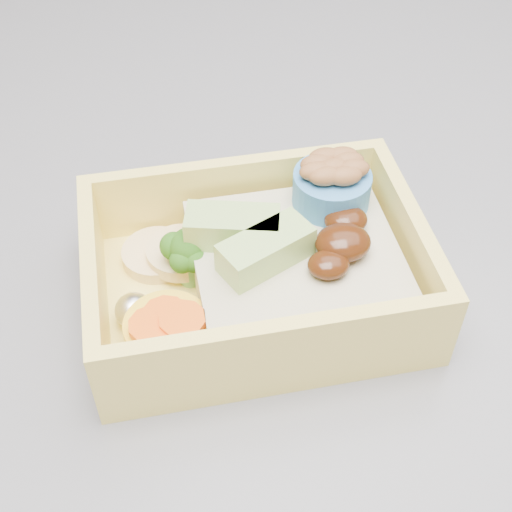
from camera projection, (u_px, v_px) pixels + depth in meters
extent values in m
cube|color=brown|center=(165.00, 470.00, 0.87)|extent=(1.20, 0.80, 0.88)
cube|color=#3E3E43|center=(109.00, 181.00, 0.54)|extent=(1.24, 0.84, 0.04)
cube|color=#FFE569|center=(256.00, 294.00, 0.43)|extent=(0.20, 0.15, 0.01)
cube|color=#FFE569|center=(236.00, 190.00, 0.45)|extent=(0.19, 0.02, 0.05)
cube|color=#FFE569|center=(281.00, 353.00, 0.37)|extent=(0.19, 0.02, 0.05)
cube|color=#FFE569|center=(408.00, 240.00, 0.42)|extent=(0.01, 0.12, 0.05)
cube|color=#FFE569|center=(95.00, 286.00, 0.40)|extent=(0.01, 0.12, 0.05)
cube|color=tan|center=(295.00, 267.00, 0.42)|extent=(0.12, 0.11, 0.03)
ellipsoid|color=#371708|center=(343.00, 242.00, 0.40)|extent=(0.03, 0.03, 0.02)
ellipsoid|color=#371708|center=(346.00, 220.00, 0.41)|extent=(0.03, 0.02, 0.01)
ellipsoid|color=#371708|center=(328.00, 265.00, 0.39)|extent=(0.02, 0.02, 0.01)
cube|color=#A4CE6B|center=(266.00, 250.00, 0.39)|extent=(0.06, 0.05, 0.02)
cube|color=#A4CE6B|center=(233.00, 227.00, 0.41)|extent=(0.06, 0.03, 0.02)
cylinder|color=#639D55|center=(190.00, 271.00, 0.43)|extent=(0.01, 0.01, 0.02)
sphere|color=#2A6316|center=(188.00, 248.00, 0.41)|extent=(0.02, 0.02, 0.02)
sphere|color=#2A6316|center=(201.00, 244.00, 0.42)|extent=(0.02, 0.02, 0.02)
sphere|color=#2A6316|center=(174.00, 246.00, 0.42)|extent=(0.02, 0.02, 0.02)
sphere|color=#2A6316|center=(195.00, 260.00, 0.41)|extent=(0.01, 0.01, 0.01)
sphere|color=#2A6316|center=(182.00, 261.00, 0.41)|extent=(0.01, 0.01, 0.01)
sphere|color=#2A6316|center=(186.00, 241.00, 0.42)|extent=(0.01, 0.01, 0.01)
cylinder|color=yellow|center=(168.00, 335.00, 0.39)|extent=(0.05, 0.05, 0.02)
cylinder|color=#FF6315|center=(165.00, 315.00, 0.38)|extent=(0.03, 0.03, 0.00)
cylinder|color=#FF6315|center=(152.00, 326.00, 0.37)|extent=(0.03, 0.03, 0.00)
cylinder|color=#FF6315|center=(182.00, 320.00, 0.37)|extent=(0.03, 0.03, 0.00)
cylinder|color=#DDBF7F|center=(157.00, 255.00, 0.44)|extent=(0.04, 0.04, 0.01)
cylinder|color=#DDBF7F|center=(181.00, 253.00, 0.43)|extent=(0.04, 0.04, 0.01)
ellipsoid|color=silver|center=(209.00, 231.00, 0.45)|extent=(0.02, 0.02, 0.02)
ellipsoid|color=silver|center=(134.00, 310.00, 0.40)|extent=(0.02, 0.02, 0.02)
cylinder|color=#3A83C8|center=(331.00, 189.00, 0.43)|extent=(0.05, 0.05, 0.02)
ellipsoid|color=brown|center=(334.00, 168.00, 0.42)|extent=(0.02, 0.01, 0.01)
ellipsoid|color=brown|center=(347.00, 161.00, 0.42)|extent=(0.02, 0.01, 0.01)
ellipsoid|color=brown|center=(317.00, 164.00, 0.42)|extent=(0.02, 0.01, 0.01)
ellipsoid|color=brown|center=(345.00, 176.00, 0.41)|extent=(0.02, 0.01, 0.01)
ellipsoid|color=brown|center=(326.00, 176.00, 0.41)|extent=(0.02, 0.01, 0.01)
ellipsoid|color=brown|center=(353.00, 169.00, 0.42)|extent=(0.02, 0.01, 0.01)
ellipsoid|color=brown|center=(325.00, 157.00, 0.42)|extent=(0.02, 0.01, 0.01)
ellipsoid|color=brown|center=(341.00, 156.00, 0.42)|extent=(0.02, 0.01, 0.01)
ellipsoid|color=brown|center=(316.00, 171.00, 0.41)|extent=(0.02, 0.01, 0.01)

